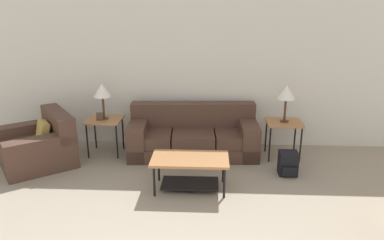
{
  "coord_description": "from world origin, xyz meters",
  "views": [
    {
      "loc": [
        0.25,
        -1.54,
        2.47
      ],
      "look_at": [
        -0.01,
        3.65,
        0.8
      ],
      "focal_mm": 35.0,
      "sensor_mm": 36.0,
      "label": 1
    }
  ],
  "objects_px": {
    "side_table_right": "(284,125)",
    "backpack": "(288,164)",
    "side_table_left": "(105,122)",
    "table_lamp_right": "(286,93)",
    "table_lamp_left": "(102,91)",
    "coffee_table": "(190,166)",
    "couch": "(193,137)",
    "armchair": "(39,146)"
  },
  "relations": [
    {
      "from": "table_lamp_left",
      "to": "table_lamp_right",
      "type": "relative_size",
      "value": 1.0
    },
    {
      "from": "coffee_table",
      "to": "table_lamp_left",
      "type": "relative_size",
      "value": 1.73
    },
    {
      "from": "armchair",
      "to": "coffee_table",
      "type": "xyz_separation_m",
      "value": [
        2.42,
        -0.74,
        0.05
      ]
    },
    {
      "from": "armchair",
      "to": "side_table_right",
      "type": "relative_size",
      "value": 2.42
    },
    {
      "from": "table_lamp_left",
      "to": "backpack",
      "type": "xyz_separation_m",
      "value": [
        2.9,
        -0.66,
        -0.91
      ]
    },
    {
      "from": "table_lamp_left",
      "to": "armchair",
      "type": "bearing_deg",
      "value": -154.95
    },
    {
      "from": "table_lamp_left",
      "to": "table_lamp_right",
      "type": "distance_m",
      "value": 2.93
    },
    {
      "from": "couch",
      "to": "side_table_right",
      "type": "relative_size",
      "value": 3.51
    },
    {
      "from": "side_table_left",
      "to": "table_lamp_right",
      "type": "xyz_separation_m",
      "value": [
        2.93,
        0.0,
        0.53
      ]
    },
    {
      "from": "coffee_table",
      "to": "table_lamp_right",
      "type": "distance_m",
      "value": 2.01
    },
    {
      "from": "couch",
      "to": "side_table_left",
      "type": "xyz_separation_m",
      "value": [
        -1.46,
        -0.06,
        0.25
      ]
    },
    {
      "from": "coffee_table",
      "to": "side_table_right",
      "type": "relative_size",
      "value": 1.7
    },
    {
      "from": "armchair",
      "to": "side_table_left",
      "type": "bearing_deg",
      "value": 25.05
    },
    {
      "from": "coffee_table",
      "to": "side_table_left",
      "type": "xyz_separation_m",
      "value": [
        -1.48,
        1.18,
        0.21
      ]
    },
    {
      "from": "side_table_left",
      "to": "backpack",
      "type": "height_order",
      "value": "side_table_left"
    },
    {
      "from": "side_table_right",
      "to": "backpack",
      "type": "relative_size",
      "value": 1.72
    },
    {
      "from": "armchair",
      "to": "side_table_right",
      "type": "distance_m",
      "value": 3.9
    },
    {
      "from": "side_table_left",
      "to": "table_lamp_left",
      "type": "xyz_separation_m",
      "value": [
        -0.0,
        0.0,
        0.53
      ]
    },
    {
      "from": "side_table_left",
      "to": "table_lamp_right",
      "type": "height_order",
      "value": "table_lamp_right"
    },
    {
      "from": "side_table_right",
      "to": "armchair",
      "type": "bearing_deg",
      "value": -173.52
    },
    {
      "from": "side_table_right",
      "to": "table_lamp_left",
      "type": "bearing_deg",
      "value": 180.0
    },
    {
      "from": "side_table_left",
      "to": "side_table_right",
      "type": "xyz_separation_m",
      "value": [
        2.93,
        0.0,
        0.0
      ]
    },
    {
      "from": "armchair",
      "to": "table_lamp_right",
      "type": "height_order",
      "value": "table_lamp_right"
    },
    {
      "from": "table_lamp_right",
      "to": "coffee_table",
      "type": "bearing_deg",
      "value": -140.96
    },
    {
      "from": "coffee_table",
      "to": "backpack",
      "type": "bearing_deg",
      "value": 20.03
    },
    {
      "from": "armchair",
      "to": "table_lamp_right",
      "type": "xyz_separation_m",
      "value": [
        3.87,
        0.44,
        0.8
      ]
    },
    {
      "from": "couch",
      "to": "armchair",
      "type": "bearing_deg",
      "value": -168.19
    },
    {
      "from": "backpack",
      "to": "side_table_left",
      "type": "bearing_deg",
      "value": 167.18
    },
    {
      "from": "side_table_right",
      "to": "coffee_table",
      "type": "bearing_deg",
      "value": -140.96
    },
    {
      "from": "armchair",
      "to": "coffee_table",
      "type": "distance_m",
      "value": 2.53
    },
    {
      "from": "side_table_left",
      "to": "backpack",
      "type": "xyz_separation_m",
      "value": [
        2.9,
        -0.66,
        -0.37
      ]
    },
    {
      "from": "table_lamp_right",
      "to": "armchair",
      "type": "bearing_deg",
      "value": -173.52
    },
    {
      "from": "side_table_right",
      "to": "table_lamp_right",
      "type": "xyz_separation_m",
      "value": [
        0.0,
        0.0,
        0.53
      ]
    },
    {
      "from": "armchair",
      "to": "table_lamp_left",
      "type": "xyz_separation_m",
      "value": [
        0.94,
        0.44,
        0.8
      ]
    },
    {
      "from": "coffee_table",
      "to": "table_lamp_left",
      "type": "bearing_deg",
      "value": 141.43
    },
    {
      "from": "side_table_right",
      "to": "couch",
      "type": "bearing_deg",
      "value": 177.55
    },
    {
      "from": "table_lamp_right",
      "to": "backpack",
      "type": "bearing_deg",
      "value": -92.72
    },
    {
      "from": "armchair",
      "to": "side_table_right",
      "type": "bearing_deg",
      "value": 6.48
    },
    {
      "from": "table_lamp_left",
      "to": "backpack",
      "type": "bearing_deg",
      "value": -12.82
    },
    {
      "from": "couch",
      "to": "table_lamp_right",
      "type": "xyz_separation_m",
      "value": [
        1.47,
        -0.06,
        0.78
      ]
    },
    {
      "from": "side_table_right",
      "to": "backpack",
      "type": "bearing_deg",
      "value": -92.72
    },
    {
      "from": "armchair",
      "to": "backpack",
      "type": "height_order",
      "value": "armchair"
    }
  ]
}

